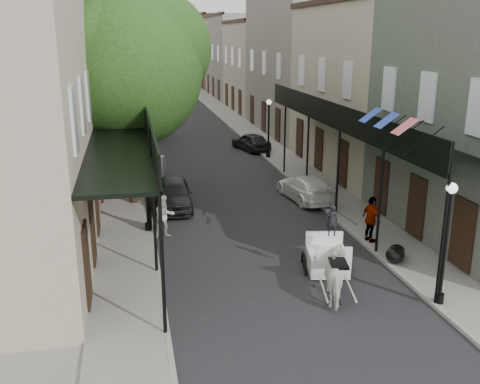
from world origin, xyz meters
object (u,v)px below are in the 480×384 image
pedestrian_sidewalk_right (371,219)px  car_left_mid (151,170)px  tree_near (135,64)px  lamppost_left (146,184)px  horse (338,277)px  car_right_near (305,188)px  car_right_far (251,141)px  lamppost_right_far (269,128)px  car_left_near (174,194)px  tree_far (131,63)px  pedestrian_walking (164,216)px  pedestrian_sidewalk_left (128,155)px  car_left_far (150,128)px  carriage (326,240)px  lamppost_right_near (446,242)px

pedestrian_sidewalk_right → car_left_mid: pedestrian_sidewalk_right is taller
tree_near → lamppost_left: tree_near is taller
horse → car_right_near: (2.30, 10.00, -0.17)m
horse → car_right_far: horse is taller
lamppost_right_far → car_left_near: lamppost_right_far is taller
tree_far → car_right_near: size_ratio=2.07×
pedestrian_walking → pedestrian_sidewalk_left: 11.65m
pedestrian_sidewalk_left → car_left_near: size_ratio=0.39×
tree_near → lamppost_right_far: 12.24m
car_left_far → carriage: bearing=-59.1°
horse → carriage: carriage is taller
lamppost_right_far → horse: size_ratio=2.04×
lamppost_right_far → car_left_far: size_ratio=0.75×
tree_far → pedestrian_sidewalk_left: (-0.55, -7.26, -4.93)m
tree_near → pedestrian_sidewalk_left: size_ratio=6.11×
lamppost_right_near → horse: bearing=160.4°
tree_far → carriage: bearing=-75.2°
carriage → car_left_mid: carriage is taller
carriage → car_left_near: size_ratio=0.64×
tree_far → pedestrian_walking: bearing=-87.7°
pedestrian_sidewalk_left → pedestrian_walking: bearing=60.7°
car_right_near → lamppost_right_far: bearing=-99.9°
pedestrian_sidewalk_left → car_left_far: bearing=-135.2°
tree_near → car_left_near: (1.41, -1.18, -5.80)m
lamppost_left → car_left_far: bearing=87.2°
tree_near → car_left_mid: size_ratio=2.46×
tree_far → car_right_far: tree_far is taller
tree_far → lamppost_right_near: bearing=-72.3°
horse → pedestrian_walking: size_ratio=1.04×
pedestrian_sidewalk_right → car_left_near: bearing=38.6°
car_left_far → horse: bearing=-60.9°
tree_far → lamppost_left: bearing=-89.5°
car_left_near → car_right_near: car_left_near is taller
horse → car_right_near: horse is taller
tree_near → lamppost_right_near: (8.30, -12.18, -4.44)m
car_left_near → car_left_far: bearing=93.5°
car_left_mid → carriage: bearing=-59.8°
car_left_mid → car_left_far: size_ratio=0.79×
tree_far → pedestrian_walking: 19.49m
lamppost_right_far → car_left_near: bearing=-127.4°
tree_near → car_right_far: bearing=53.8°
tree_far → lamppost_right_far: 11.05m
tree_far → car_left_far: (1.20, 3.28, -5.15)m
pedestrian_sidewalk_right → car_right_far: size_ratio=0.49×
pedestrian_walking → pedestrian_sidewalk_right: 8.03m
pedestrian_sidewalk_left → car_left_mid: bearing=76.5°
lamppost_right_near → carriage: (-2.32, 3.34, -1.05)m
lamppost_right_far → pedestrian_walking: bearing=-120.9°
lamppost_right_far → car_left_near: size_ratio=0.92×
car_right_near → car_right_far: 11.83m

